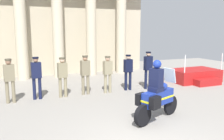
{
  "coord_description": "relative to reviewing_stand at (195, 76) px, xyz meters",
  "views": [
    {
      "loc": [
        -2.88,
        -4.74,
        2.79
      ],
      "look_at": [
        0.32,
        3.18,
        1.34
      ],
      "focal_mm": 38.45,
      "sensor_mm": 36.0,
      "label": 1
    }
  ],
  "objects": [
    {
      "name": "officer_in_row_6",
      "position": [
        -4.16,
        -0.3,
        0.66
      ],
      "size": [
        0.41,
        0.27,
        1.65
      ],
      "rotation": [
        0.0,
        0.0,
        3.27
      ],
      "color": "black",
      "rests_on": "ground_plane"
    },
    {
      "name": "officer_in_row_7",
      "position": [
        -3.17,
        -0.41,
        0.73
      ],
      "size": [
        0.41,
        0.27,
        1.77
      ],
      "rotation": [
        0.0,
        0.0,
        3.27
      ],
      "color": "black",
      "rests_on": "ground_plane"
    },
    {
      "name": "officer_in_row_1",
      "position": [
        -9.2,
        -0.41,
        0.69
      ],
      "size": [
        0.41,
        0.27,
        1.71
      ],
      "rotation": [
        0.0,
        0.0,
        3.27
      ],
      "color": "#7A7056",
      "rests_on": "ground_plane"
    },
    {
      "name": "officer_in_row_2",
      "position": [
        -8.21,
        -0.26,
        0.7
      ],
      "size": [
        0.41,
        0.27,
        1.72
      ],
      "rotation": [
        0.0,
        0.0,
        3.27
      ],
      "color": "#141938",
      "rests_on": "ground_plane"
    },
    {
      "name": "officer_in_row_5",
      "position": [
        -5.21,
        -0.4,
        0.65
      ],
      "size": [
        0.41,
        0.27,
        1.64
      ],
      "rotation": [
        0.0,
        0.0,
        3.27
      ],
      "color": "gray",
      "rests_on": "ground_plane"
    },
    {
      "name": "colonnade_backdrop",
      "position": [
        -6.57,
        4.65,
        3.23
      ],
      "size": [
        11.66,
        1.48,
        6.86
      ],
      "color": "#B6AB91",
      "rests_on": "ground_plane"
    },
    {
      "name": "reviewing_stand",
      "position": [
        0.0,
        0.0,
        0.0
      ],
      "size": [
        2.57,
        2.06,
        1.56
      ],
      "color": "#A51919",
      "rests_on": "ground_plane"
    },
    {
      "name": "motorcycle_with_rider",
      "position": [
        -5.0,
        -4.04,
        0.48
      ],
      "size": [
        1.99,
        1.01,
        1.9
      ],
      "rotation": [
        0.0,
        0.0,
        0.38
      ],
      "color": "black",
      "rests_on": "ground_plane"
    },
    {
      "name": "officer_in_row_3",
      "position": [
        -7.19,
        -0.35,
        0.66
      ],
      "size": [
        0.41,
        0.27,
        1.67
      ],
      "rotation": [
        0.0,
        0.0,
        3.27
      ],
      "color": "#847A5B",
      "rests_on": "ground_plane"
    },
    {
      "name": "officer_in_row_4",
      "position": [
        -6.2,
        -0.31,
        0.68
      ],
      "size": [
        0.41,
        0.27,
        1.7
      ],
      "rotation": [
        0.0,
        0.0,
        3.27
      ],
      "color": "#7A7056",
      "rests_on": "ground_plane"
    }
  ]
}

